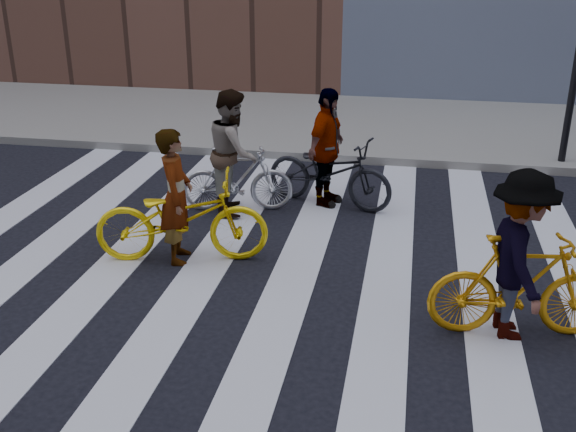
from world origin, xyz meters
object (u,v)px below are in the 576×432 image
(rider_mid, at_px, (233,152))
(rider_rear, at_px, (326,148))
(bike_dark_rear, at_px, (329,172))
(rider_left, at_px, (176,196))
(bike_yellow_left, at_px, (181,218))
(rider_right, at_px, (519,256))
(bike_yellow_right, at_px, (520,286))
(bike_silver_mid, at_px, (237,179))

(rider_mid, distance_m, rider_rear, 1.37)
(bike_dark_rear, height_order, rider_left, rider_left)
(bike_yellow_left, xyz_separation_m, rider_right, (3.81, -1.02, 0.31))
(bike_yellow_right, bearing_deg, rider_left, 67.36)
(bike_dark_rear, bearing_deg, rider_right, -128.05)
(rider_left, relative_size, rider_rear, 0.95)
(bike_silver_mid, xyz_separation_m, rider_right, (3.56, -2.75, 0.38))
(bike_yellow_right, xyz_separation_m, rider_left, (-3.91, 1.02, 0.30))
(rider_left, bearing_deg, rider_rear, -46.68)
(bike_dark_rear, bearing_deg, rider_mid, 127.11)
(bike_yellow_right, relative_size, rider_right, 1.04)
(bike_yellow_right, height_order, rider_mid, rider_mid)
(rider_mid, height_order, rider_rear, rider_mid)
(bike_yellow_right, bearing_deg, rider_right, 82.01)
(bike_yellow_right, bearing_deg, rider_mid, 45.03)
(bike_dark_rear, xyz_separation_m, rider_rear, (-0.05, 0.00, 0.36))
(bike_silver_mid, bearing_deg, rider_mid, 77.88)
(rider_left, bearing_deg, bike_dark_rear, -47.55)
(bike_silver_mid, height_order, rider_rear, rider_rear)
(bike_yellow_left, height_order, rider_mid, rider_mid)
(rider_left, bearing_deg, bike_yellow_left, -102.14)
(bike_yellow_left, height_order, bike_yellow_right, bike_yellow_left)
(bike_yellow_left, xyz_separation_m, rider_rear, (1.48, 2.22, 0.33))
(rider_right, bearing_deg, rider_left, 67.18)
(bike_silver_mid, distance_m, rider_right, 4.52)
(bike_yellow_left, relative_size, bike_silver_mid, 1.30)
(bike_silver_mid, relative_size, rider_right, 0.94)
(bike_yellow_left, bearing_deg, rider_rear, -45.80)
(bike_yellow_left, distance_m, rider_right, 3.96)
(bike_yellow_right, relative_size, bike_dark_rear, 0.91)
(bike_silver_mid, bearing_deg, bike_yellow_right, -139.48)
(bike_dark_rear, relative_size, rider_rear, 1.12)
(bike_yellow_left, height_order, rider_right, rider_right)
(bike_dark_rear, bearing_deg, bike_yellow_right, -127.46)
(bike_dark_rear, xyz_separation_m, rider_left, (-1.58, -2.22, 0.32))
(bike_yellow_left, relative_size, bike_dark_rear, 1.06)
(bike_yellow_right, distance_m, rider_right, 0.33)
(bike_yellow_left, relative_size, rider_rear, 1.20)
(bike_silver_mid, relative_size, bike_dark_rear, 0.82)
(bike_yellow_right, bearing_deg, rider_rear, 28.24)
(bike_dark_rear, xyz_separation_m, rider_mid, (-1.33, -0.49, 0.38))
(rider_left, bearing_deg, bike_silver_mid, -21.94)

